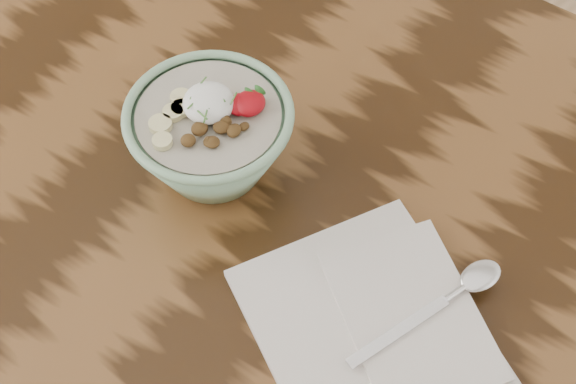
# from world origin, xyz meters

# --- Properties ---
(table) EXTENTS (1.60, 0.90, 0.75)m
(table) POSITION_xyz_m (0.00, 0.00, 0.66)
(table) COLOR black
(table) RESTS_ON ground
(breakfast_bowl) EXTENTS (0.17, 0.17, 0.12)m
(breakfast_bowl) POSITION_xyz_m (0.09, -0.00, 0.81)
(breakfast_bowl) COLOR #85B38D
(breakfast_bowl) RESTS_ON table
(napkin) EXTENTS (0.31, 0.29, 0.02)m
(napkin) POSITION_xyz_m (0.34, -0.06, 0.76)
(napkin) COLOR silver
(napkin) RESTS_ON table
(spoon) EXTENTS (0.08, 0.18, 0.01)m
(spoon) POSITION_xyz_m (0.38, 0.01, 0.77)
(spoon) COLOR silver
(spoon) RESTS_ON napkin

